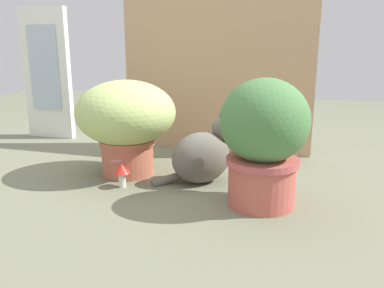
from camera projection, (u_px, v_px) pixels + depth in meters
The scene contains 8 objects.
ground_plane at pixel (164, 179), 1.70m from camera, with size 6.00×6.00×0.00m, color #6E715A.
cardboard_backdrop at pixel (215, 61), 2.07m from camera, with size 1.05×0.03×0.98m, color tan.
window_panel_white at pixel (47, 74), 2.41m from camera, with size 0.32×0.05×0.80m.
grass_planter at pixel (126, 119), 1.71m from camera, with size 0.44×0.44×0.43m.
leafy_planter at pixel (264, 138), 1.36m from camera, with size 0.32×0.32×0.46m.
cat at pixel (205, 155), 1.63m from camera, with size 0.36×0.30×0.32m.
mushroom_ornament_pink at pixel (121, 157), 1.68m from camera, with size 0.10×0.10×0.14m.
mushroom_ornament_red at pixel (122, 171), 1.58m from camera, with size 0.07×0.07×0.10m.
Camera 1 is at (0.58, -1.51, 0.56)m, focal length 36.08 mm.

